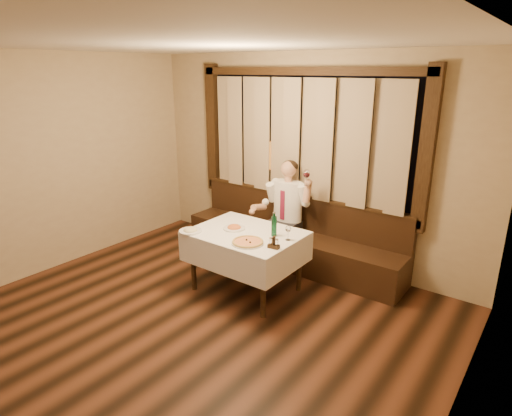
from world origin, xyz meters
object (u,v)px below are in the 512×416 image
Objects in this scene: cruet_caddy at (274,244)px; pasta_red at (234,226)px; dining_table at (246,240)px; pasta_cream at (190,229)px; green_bottle at (274,226)px; banquette at (291,240)px; seated_man at (285,206)px; pizza at (248,242)px.

pasta_red is at bearing 155.81° from cruet_caddy.
dining_table is 0.59m from cruet_caddy.
pasta_cream is 0.93× the size of green_bottle.
seated_man reaches higher than banquette.
pasta_cream is at bearing -151.11° from green_bottle.
green_bottle reaches higher than banquette.
pasta_red is 0.53m from green_bottle.
green_bottle is (0.33, -0.93, 0.57)m from banquette.
banquette is 1.08m from dining_table.
banquette is 11.97× the size of pasta_cream.
pizza is at bearing -76.51° from seated_man.
pasta_cream is (-0.53, -1.40, 0.48)m from banquette.
seated_man is (-0.59, 1.13, 0.03)m from cruet_caddy.
pizza is 1.26× the size of green_bottle.
seated_man is at bearing -122.79° from banquette.
pasta_red is at bearing 46.98° from pasta_cream.
pasta_cream is 2.01× the size of cruet_caddy.
pasta_red is at bearing -97.21° from seated_man.
green_bottle is at bearing 16.10° from dining_table.
banquette reaches higher than pizza.
dining_table is at bearing -90.00° from banquette.
green_bottle reaches higher than cruet_caddy.
pasta_cream is at bearing -110.69° from banquette.
dining_table is at bearing -86.46° from seated_man.
cruet_caddy is at bearing -62.53° from seated_man.
banquette is at bearing 69.31° from pasta_cream.
pizza is (0.23, -1.28, 0.46)m from banquette.
banquette is 1.58m from pasta_cream.
pasta_red is at bearing -179.76° from dining_table.
pasta_red is at bearing -99.75° from banquette.
pizza is (0.23, -0.26, 0.12)m from dining_table.
dining_table is 0.23m from pasta_red.
pizza reaches higher than dining_table.
pasta_cream is at bearing -144.36° from dining_table.
pizza is at bearing -32.65° from pasta_red.
pasta_red is 0.19× the size of seated_man.
pasta_red is at bearing 147.35° from pizza.
green_bottle is 0.20× the size of seated_man.
seated_man is (-0.29, 1.19, 0.06)m from pizza.
cruet_caddy is at bearing 11.77° from pizza.
seated_man reaches higher than cruet_caddy.
green_bottle is at bearing -70.25° from banquette.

